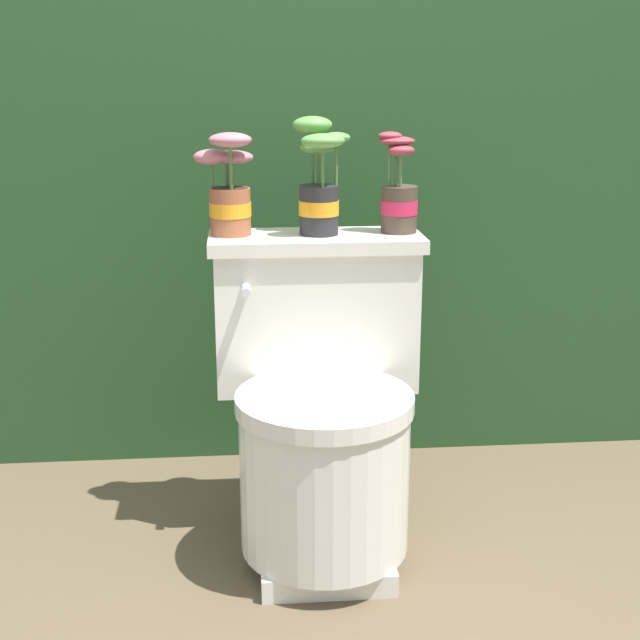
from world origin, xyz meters
name	(u,v)px	position (x,y,z in m)	size (l,w,h in m)	color
ground_plane	(342,568)	(0.00, 0.00, 0.00)	(12.00, 12.00, 0.00)	brown
hedge_backdrop	(307,170)	(0.00, 1.02, 0.76)	(3.53, 0.80, 1.52)	#234723
toilet	(321,415)	(-0.04, 0.09, 0.33)	(0.48, 0.50, 0.71)	silver
potted_plant_left	(229,190)	(-0.23, 0.25, 0.81)	(0.13, 0.11, 0.23)	#9E5638
potted_plant_midleft	(319,183)	(-0.03, 0.24, 0.82)	(0.13, 0.13, 0.26)	#262628
potted_plant_middle	(399,196)	(0.15, 0.25, 0.79)	(0.09, 0.08, 0.23)	#47382D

